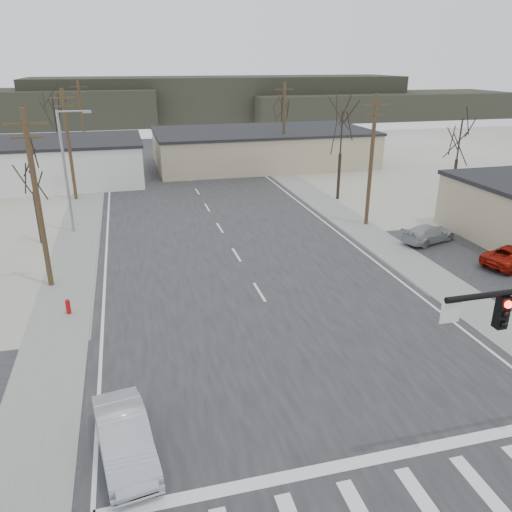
{
  "coord_description": "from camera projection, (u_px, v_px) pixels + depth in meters",
  "views": [
    {
      "loc": [
        -6.63,
        -16.6,
        12.24
      ],
      "look_at": [
        -0.43,
        7.15,
        2.6
      ],
      "focal_mm": 35.0,
      "sensor_mm": 36.0,
      "label": 1
    }
  ],
  "objects": [
    {
      "name": "car_far_b",
      "position": [
        124.0,
        149.0,
        69.11
      ],
      "size": [
        3.3,
        4.62,
        1.46
      ],
      "primitive_type": "imported",
      "rotation": [
        0.0,
        0.0,
        0.41
      ],
      "color": "black",
      "rests_on": "main_road"
    },
    {
      "name": "hill_center",
      "position": [
        222.0,
        98.0,
        109.32
      ],
      "size": [
        80.0,
        18.0,
        9.0
      ],
      "primitive_type": "cube",
      "color": "#333026",
      "rests_on": "ground"
    },
    {
      "name": "tree_right_mid",
      "position": [
        341.0,
        135.0,
        45.17
      ],
      "size": [
        3.74,
        3.74,
        8.33
      ],
      "color": "#2D251B",
      "rests_on": "ground"
    },
    {
      "name": "main_road",
      "position": [
        233.0,
        250.0,
        34.48
      ],
      "size": [
        18.0,
        110.0,
        0.05
      ],
      "primitive_type": "cube",
      "color": "#242426",
      "rests_on": "ground"
    },
    {
      "name": "ground",
      "position": [
        309.0,
        372.0,
        20.98
      ],
      "size": [
        140.0,
        140.0,
        0.0
      ],
      "primitive_type": "plane",
      "color": "silver",
      "rests_on": "ground"
    },
    {
      "name": "tree_left_near",
      "position": [
        31.0,
        171.0,
        34.02
      ],
      "size": [
        3.3,
        3.3,
        7.35
      ],
      "color": "#2D251B",
      "rests_on": "ground"
    },
    {
      "name": "hill_right",
      "position": [
        379.0,
        105.0,
        112.78
      ],
      "size": [
        60.0,
        18.0,
        5.5
      ],
      "primitive_type": "cube",
      "color": "#333026",
      "rests_on": "ground"
    },
    {
      "name": "fire_hydrant",
      "position": [
        68.0,
        307.0,
        25.62
      ],
      "size": [
        0.24,
        0.24,
        0.87
      ],
      "color": "#A50C0C",
      "rests_on": "ground"
    },
    {
      "name": "upole_left_b",
      "position": [
        37.0,
        199.0,
        27.17
      ],
      "size": [
        2.2,
        0.3,
        10.0
      ],
      "color": "#4D3C23",
      "rests_on": "ground"
    },
    {
      "name": "sidewalk_right",
      "position": [
        345.0,
        218.0,
        41.48
      ],
      "size": [
        3.0,
        90.0,
        0.06
      ],
      "primitive_type": "cube",
      "color": "gray",
      "rests_on": "ground"
    },
    {
      "name": "cross_road",
      "position": [
        309.0,
        372.0,
        20.98
      ],
      "size": [
        90.0,
        10.0,
        0.04
      ],
      "primitive_type": "cube",
      "color": "#242426",
      "rests_on": "ground"
    },
    {
      "name": "upole_left_c",
      "position": [
        69.0,
        143.0,
        45.19
      ],
      "size": [
        2.2,
        0.3,
        10.0
      ],
      "color": "#4D3C23",
      "rests_on": "ground"
    },
    {
      "name": "car_parked_silver",
      "position": [
        428.0,
        234.0,
        35.71
      ],
      "size": [
        4.67,
        3.03,
        1.26
      ],
      "primitive_type": "imported",
      "rotation": [
        0.0,
        0.0,
        1.89
      ],
      "color": "#95999F",
      "rests_on": "parking_lot"
    },
    {
      "name": "tree_lot",
      "position": [
        459.0,
        142.0,
        43.93
      ],
      "size": [
        3.52,
        3.52,
        7.84
      ],
      "color": "#2D251B",
      "rests_on": "ground"
    },
    {
      "name": "building_left_far",
      "position": [
        34.0,
        162.0,
        52.42
      ],
      "size": [
        22.3,
        12.3,
        4.5
      ],
      "color": "silver",
      "rests_on": "ground"
    },
    {
      "name": "building_right_far",
      "position": [
        262.0,
        147.0,
        62.17
      ],
      "size": [
        26.3,
        14.3,
        4.3
      ],
      "color": "tan",
      "rests_on": "ground"
    },
    {
      "name": "tree_right_far",
      "position": [
        282.0,
        112.0,
        69.3
      ],
      "size": [
        3.52,
        3.52,
        7.84
      ],
      "color": "#2D251B",
      "rests_on": "ground"
    },
    {
      "name": "upole_right_a",
      "position": [
        371.0,
        159.0,
        37.99
      ],
      "size": [
        2.2,
        0.3,
        10.0
      ],
      "color": "#4D3C23",
      "rests_on": "ground"
    },
    {
      "name": "sidewalk_left",
      "position": [
        77.0,
        239.0,
        36.49
      ],
      "size": [
        3.0,
        90.0,
        0.06
      ],
      "primitive_type": "cube",
      "color": "gray",
      "rests_on": "ground"
    },
    {
      "name": "upole_right_b",
      "position": [
        284.0,
        125.0,
        57.8
      ],
      "size": [
        2.2,
        0.3,
        10.0
      ],
      "color": "#4D3C23",
      "rests_on": "ground"
    },
    {
      "name": "sedan_crossing",
      "position": [
        125.0,
        438.0,
        16.23
      ],
      "size": [
        2.23,
        4.71,
        1.49
      ],
      "primitive_type": "imported",
      "rotation": [
        0.0,
        0.0,
        0.15
      ],
      "color": "#AAAEB5",
      "rests_on": "main_road"
    },
    {
      "name": "upole_left_d",
      "position": [
        82.0,
        120.0,
        63.2
      ],
      "size": [
        2.2,
        0.3,
        10.0
      ],
      "color": "#4D3C23",
      "rests_on": "ground"
    },
    {
      "name": "streetlight_main",
      "position": [
        67.0,
        166.0,
        36.39
      ],
      "size": [
        2.4,
        0.25,
        9.0
      ],
      "color": "gray",
      "rests_on": "ground"
    },
    {
      "name": "car_far_a",
      "position": [
        190.0,
        163.0,
        60.03
      ],
      "size": [
        2.6,
        4.82,
        1.33
      ],
      "primitive_type": "imported",
      "rotation": [
        0.0,
        0.0,
        2.97
      ],
      "color": "black",
      "rests_on": "main_road"
    },
    {
      "name": "car_parked_dark_a",
      "position": [
        506.0,
        230.0,
        35.98
      ],
      "size": [
        4.81,
        2.75,
        1.54
      ],
      "primitive_type": "imported",
      "rotation": [
        0.0,
        0.0,
        1.35
      ],
      "color": "black",
      "rests_on": "parking_lot"
    },
    {
      "name": "tree_left_far",
      "position": [
        55.0,
        117.0,
        56.82
      ],
      "size": [
        3.96,
        3.96,
        8.82
      ],
      "color": "#2D251B",
      "rests_on": "ground"
    }
  ]
}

